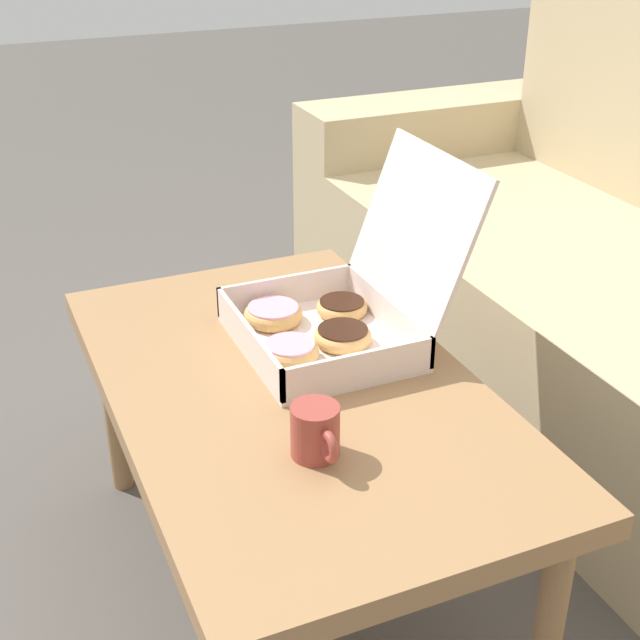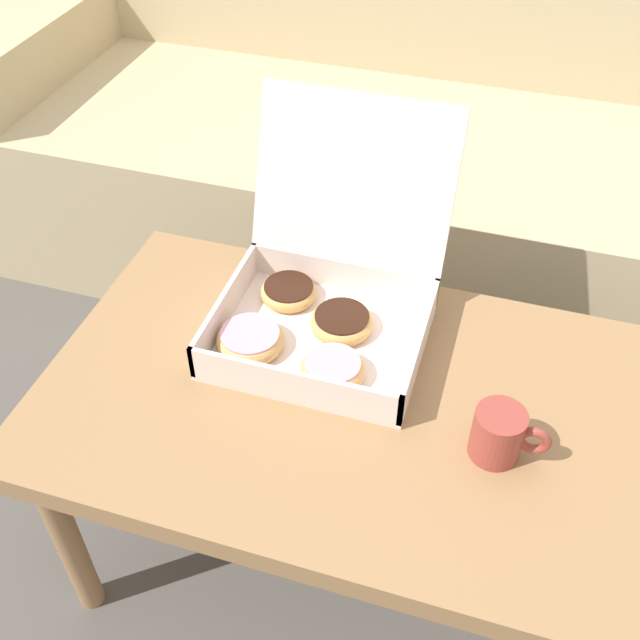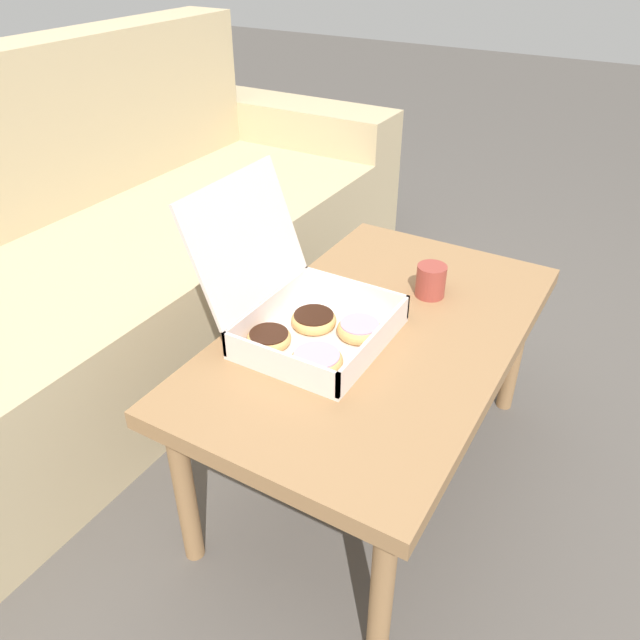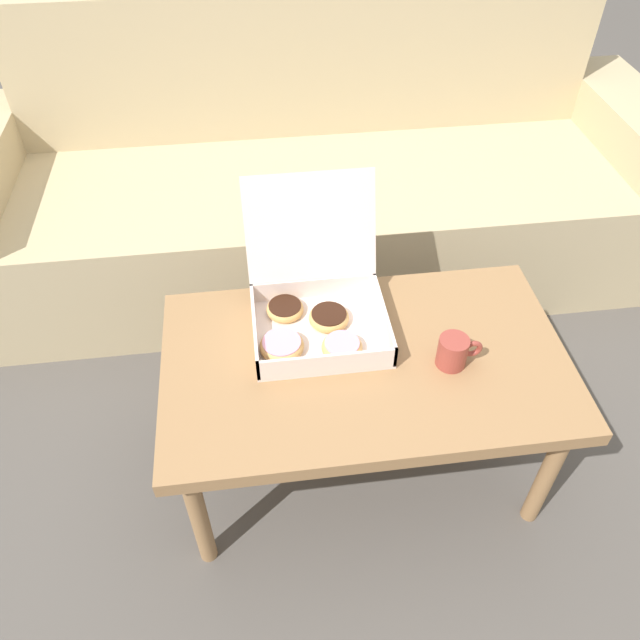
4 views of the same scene
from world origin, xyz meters
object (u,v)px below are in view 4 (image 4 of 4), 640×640
(pastry_box, at_px, (313,310))
(couch, at_px, (315,186))
(coffee_table, at_px, (365,370))
(coffee_mug, at_px, (454,352))

(pastry_box, bearing_deg, couch, 82.59)
(coffee_table, bearing_deg, pastry_box, 131.81)
(coffee_table, bearing_deg, couch, 90.00)
(couch, bearing_deg, pastry_box, -97.41)
(pastry_box, bearing_deg, coffee_mug, -28.18)
(couch, xyz_separation_m, coffee_table, (0.00, -0.99, 0.09))
(coffee_table, relative_size, coffee_mug, 9.07)
(pastry_box, relative_size, coffee_mug, 3.43)
(pastry_box, bearing_deg, coffee_table, -48.19)
(couch, xyz_separation_m, pastry_box, (-0.11, -0.86, 0.20))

